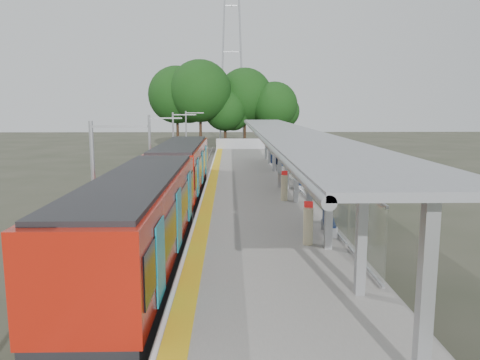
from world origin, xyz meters
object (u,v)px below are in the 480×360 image
at_px(bench_mid, 298,182).
at_px(info_pillar_near, 308,226).
at_px(bench_near, 327,220).
at_px(bench_far, 278,162).
at_px(train, 167,186).
at_px(litter_bin, 281,180).
at_px(info_pillar_far, 284,188).

height_order(bench_mid, info_pillar_near, info_pillar_near).
bearing_deg(info_pillar_near, bench_near, 75.81).
bearing_deg(info_pillar_near, bench_mid, 104.12).
relative_size(bench_far, info_pillar_near, 1.13).
relative_size(train, info_pillar_near, 17.49).
xyz_separation_m(train, litter_bin, (6.24, 5.62, -0.61)).
bearing_deg(train, bench_far, 62.73).
height_order(train, litter_bin, train).
height_order(info_pillar_far, litter_bin, info_pillar_far).
bearing_deg(bench_mid, info_pillar_near, -92.20).
bearing_deg(bench_near, bench_mid, 96.79).
bearing_deg(train, litter_bin, 41.97).
relative_size(train, bench_near, 17.98).
xyz_separation_m(bench_mid, bench_far, (-0.31, 8.64, 0.13)).
distance_m(bench_mid, bench_far, 8.65).
bearing_deg(info_pillar_far, bench_mid, 74.38).
xyz_separation_m(train, bench_far, (6.81, 13.21, -0.43)).
height_order(train, bench_near, train).
xyz_separation_m(bench_near, info_pillar_far, (-0.90, 6.56, 0.15)).
relative_size(train, info_pillar_far, 17.50).
xyz_separation_m(train, bench_mid, (7.12, 4.57, -0.56)).
height_order(info_pillar_near, info_pillar_far, info_pillar_near).
xyz_separation_m(bench_near, bench_far, (-0.04, 18.25, 0.09)).
bearing_deg(bench_far, bench_near, -113.76).
height_order(bench_mid, litter_bin, bench_mid).
xyz_separation_m(bench_near, litter_bin, (-0.61, 10.66, -0.10)).
relative_size(train, bench_far, 15.45).
bearing_deg(info_pillar_far, bench_far, 91.07).
height_order(bench_mid, info_pillar_far, info_pillar_far).
bearing_deg(bench_mid, litter_bin, 134.10).
bearing_deg(info_pillar_near, info_pillar_far, 110.03).
xyz_separation_m(bench_mid, litter_bin, (-0.87, 1.04, -0.06)).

